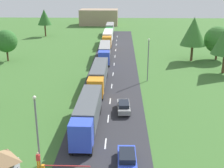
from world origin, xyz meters
The scene contains 18 objects.
road centered at (0.00, 24.50, 0.03)m, with size 10.00×140.00×0.06m, color #2B2B30.
lane_marking_centre centered at (0.00, 21.46, 0.07)m, with size 0.16×123.65×0.01m.
truck_lead centered at (-2.39, 14.57, 2.17)m, with size 2.63×13.13×3.62m.
truck_second centered at (-2.27, 31.04, 2.07)m, with size 2.56×14.70×3.46m.
truck_third centered at (-2.31, 50.11, 2.08)m, with size 2.84×13.89×3.46m.
truck_fourth centered at (-2.46, 68.34, 2.21)m, with size 2.51×14.30×3.77m.
truck_fifth centered at (-2.56, 86.04, 2.18)m, with size 2.53×12.23×3.74m.
car_lead centered at (2.37, 6.76, 0.82)m, with size 1.94×4.58×1.46m.
car_second centered at (2.06, 20.00, 0.83)m, with size 1.90×4.64×1.46m.
barrier_gate centered at (-4.80, 5.00, 0.69)m, with size 4.64×0.28×1.05m.
person_lead centered at (-6.32, 6.06, 0.91)m, with size 0.38×0.23×1.74m.
lamppost_lead centered at (-6.35, 6.57, 4.18)m, with size 0.36×0.36×7.42m.
lamppost_second centered at (6.51, 34.36, 4.43)m, with size 0.36×0.36×7.91m.
tree_birch centered at (24.08, 51.57, 4.73)m, with size 6.33×6.33×7.91m.
tree_pine centered at (17.93, 50.08, 6.83)m, with size 5.80×5.80×10.05m.
tree_elm centered at (-24.34, 82.59, 6.39)m, with size 4.60×4.60×8.96m.
tree_ash centered at (-24.85, 48.47, 4.65)m, with size 5.12×5.12×7.22m.
distant_building centered at (-8.36, 112.60, 3.26)m, with size 16.01×10.02×6.53m, color #9E846B.
Camera 1 is at (1.78, -19.39, 17.38)m, focal length 48.57 mm.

